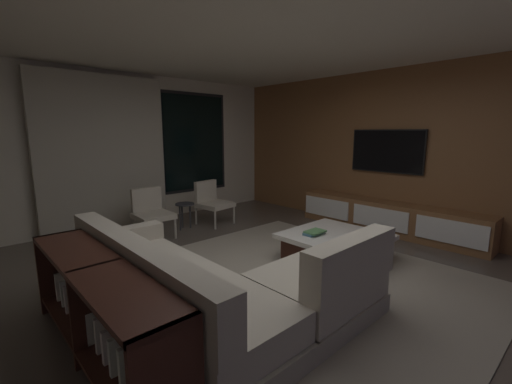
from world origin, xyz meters
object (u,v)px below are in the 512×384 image
book_stack_on_coffee_table (314,232)px  mounted_tv (387,151)px  console_table_behind_couch (99,308)px  accent_chair_by_curtain (151,210)px  side_stool (185,208)px  accent_chair_near_window (211,200)px  coffee_table (335,247)px  sectional_couch (213,289)px  media_console (389,218)px

book_stack_on_coffee_table → mounted_tv: bearing=2.9°
console_table_behind_couch → accent_chair_by_curtain: bearing=57.4°
accent_chair_by_curtain → side_stool: 0.62m
side_stool → console_table_behind_couch: size_ratio=0.22×
accent_chair_near_window → coffee_table: bearing=-87.8°
coffee_table → side_stool: 2.70m
sectional_couch → coffee_table: 1.99m
sectional_couch → console_table_behind_couch: bearing=172.0°
sectional_couch → media_console: 3.69m
sectional_couch → console_table_behind_couch: (-0.91, 0.13, 0.12)m
coffee_table → media_console: 1.70m
sectional_couch → media_console: sectional_couch is taller
accent_chair_by_curtain → media_console: accent_chair_by_curtain is taller
accent_chair_near_window → mounted_tv: size_ratio=0.62×
coffee_table → side_stool: size_ratio=2.52×
accent_chair_by_curtain → console_table_behind_couch: (-1.62, -2.53, -0.02)m
side_stool → media_console: size_ratio=0.15×
sectional_couch → media_console: bearing=2.4°
sectional_couch → coffee_table: size_ratio=2.16×
accent_chair_by_curtain → mounted_tv: (3.16, -2.31, 0.92)m
coffee_table → media_console: bearing=3.2°
accent_chair_near_window → accent_chair_by_curtain: same height
side_stool → mounted_tv: (2.55, -2.31, 0.98)m
sectional_couch → book_stack_on_coffee_table: sectional_couch is taller
sectional_couch → accent_chair_near_window: (1.89, 2.67, 0.14)m
mounted_tv → sectional_couch: bearing=-174.8°
media_console → mounted_tv: size_ratio=2.48×
coffee_table → sectional_couch: bearing=-178.4°
book_stack_on_coffee_table → side_stool: size_ratio=0.64×
accent_chair_by_curtain → side_stool: (0.61, 0.00, -0.06)m
side_stool → accent_chair_near_window: bearing=0.7°
accent_chair_by_curtain → mounted_tv: bearing=-36.1°
accent_chair_by_curtain → mounted_tv: size_ratio=0.62×
accent_chair_near_window → mounted_tv: (1.98, -2.32, 0.92)m
side_stool → accent_chair_by_curtain: bearing=-179.8°
accent_chair_near_window → console_table_behind_couch: accent_chair_near_window is taller
media_console → book_stack_on_coffee_table: bearing=177.2°
accent_chair_by_curtain → console_table_behind_couch: size_ratio=0.37×
book_stack_on_coffee_table → accent_chair_near_window: (0.10, 2.42, 0.05)m
mounted_tv → console_table_behind_couch: (-4.78, -0.22, -0.94)m
mounted_tv → side_stool: bearing=137.8°
coffee_table → accent_chair_by_curtain: 2.91m
sectional_couch → book_stack_on_coffee_table: (1.78, 0.24, 0.10)m
coffee_table → media_console: (1.70, 0.10, 0.06)m
accent_chair_near_window → media_console: accent_chair_near_window is taller
media_console → console_table_behind_couch: console_table_behind_couch is taller
side_stool → console_table_behind_couch: console_table_behind_couch is taller
sectional_couch → coffee_table: bearing=1.6°
side_stool → media_console: media_console is taller
accent_chair_near_window → accent_chair_by_curtain: bearing=-179.6°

